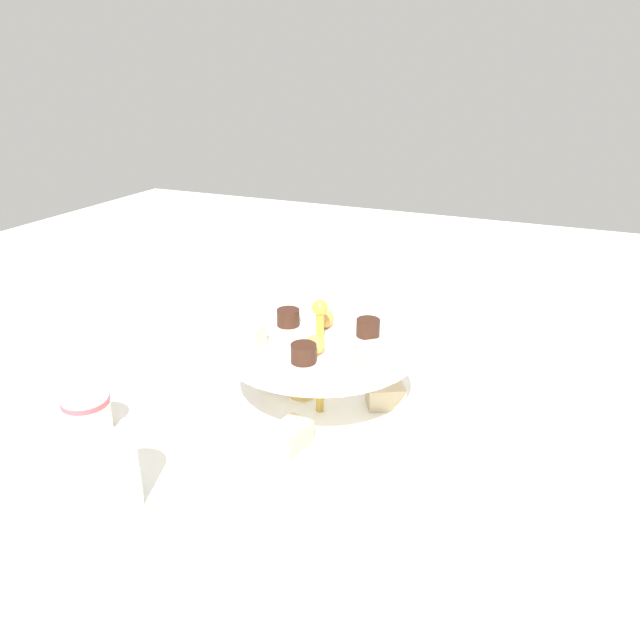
# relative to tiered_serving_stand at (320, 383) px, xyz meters

# --- Properties ---
(ground_plane) EXTENTS (2.40, 2.40, 0.00)m
(ground_plane) POSITION_rel_tiered_serving_stand_xyz_m (-0.00, 0.00, -0.05)
(ground_plane) COLOR silver
(tiered_serving_stand) EXTENTS (0.30, 0.30, 0.17)m
(tiered_serving_stand) POSITION_rel_tiered_serving_stand_xyz_m (0.00, 0.00, 0.00)
(tiered_serving_stand) COLOR white
(tiered_serving_stand) RESTS_ON ground_plane
(water_glass_tall_right) EXTENTS (0.07, 0.07, 0.13)m
(water_glass_tall_right) POSITION_rel_tiered_serving_stand_xyz_m (0.06, -0.27, 0.01)
(water_glass_tall_right) COLOR silver
(water_glass_tall_right) RESTS_ON ground_plane
(water_glass_short_left) EXTENTS (0.06, 0.06, 0.08)m
(water_glass_short_left) POSITION_rel_tiered_serving_stand_xyz_m (0.13, 0.25, -0.01)
(water_glass_short_left) COLOR silver
(water_glass_short_left) RESTS_ON ground_plane
(teacup_with_saucer) EXTENTS (0.09, 0.09, 0.05)m
(teacup_with_saucer) POSITION_rel_tiered_serving_stand_xyz_m (0.25, 0.15, -0.03)
(teacup_with_saucer) COLOR white
(teacup_with_saucer) RESTS_ON ground_plane
(butter_knife_left) EXTENTS (0.06, 0.17, 0.00)m
(butter_knife_left) POSITION_rel_tiered_serving_stand_xyz_m (-0.31, -0.12, -0.05)
(butter_knife_left) COLOR silver
(butter_knife_left) RESTS_ON ground_plane
(butter_knife_right) EXTENTS (0.07, 0.17, 0.00)m
(butter_knife_right) POSITION_rel_tiered_serving_stand_xyz_m (0.32, -0.09, -0.05)
(butter_knife_right) COLOR silver
(butter_knife_right) RESTS_ON ground_plane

